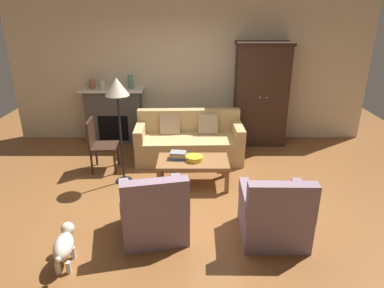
% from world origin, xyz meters
% --- Properties ---
extents(ground_plane, '(9.60, 9.60, 0.00)m').
position_xyz_m(ground_plane, '(0.00, 0.00, 0.00)').
color(ground_plane, brown).
extents(back_wall, '(7.20, 0.10, 2.80)m').
position_xyz_m(back_wall, '(0.00, 2.55, 1.40)').
color(back_wall, beige).
rests_on(back_wall, ground).
extents(fireplace, '(1.26, 0.48, 1.12)m').
position_xyz_m(fireplace, '(-1.55, 2.30, 0.57)').
color(fireplace, '#4C4947').
rests_on(fireplace, ground).
extents(armoire, '(1.06, 0.57, 2.02)m').
position_xyz_m(armoire, '(1.40, 2.22, 1.01)').
color(armoire, '#382319').
rests_on(armoire, ground).
extents(couch, '(1.94, 0.91, 0.86)m').
position_xyz_m(couch, '(-0.01, 1.42, 0.32)').
color(couch, tan).
rests_on(couch, ground).
extents(coffee_table, '(1.10, 0.60, 0.42)m').
position_xyz_m(coffee_table, '(0.06, 0.38, 0.37)').
color(coffee_table, olive).
rests_on(coffee_table, ground).
extents(fruit_bowl, '(0.26, 0.26, 0.07)m').
position_xyz_m(fruit_bowl, '(0.08, 0.37, 0.46)').
color(fruit_bowl, gold).
rests_on(fruit_bowl, coffee_table).
extents(book_stack, '(0.26, 0.20, 0.11)m').
position_xyz_m(book_stack, '(-0.18, 0.45, 0.48)').
color(book_stack, '#38569E').
rests_on(book_stack, coffee_table).
extents(mantel_vase_terracotta, '(0.12, 0.12, 0.18)m').
position_xyz_m(mantel_vase_terracotta, '(-1.93, 2.28, 1.21)').
color(mantel_vase_terracotta, '#A86042').
rests_on(mantel_vase_terracotta, fireplace).
extents(mantel_vase_cream, '(0.10, 0.10, 0.16)m').
position_xyz_m(mantel_vase_cream, '(-1.73, 2.28, 1.20)').
color(mantel_vase_cream, beige).
rests_on(mantel_vase_cream, fireplace).
extents(mantel_vase_jade, '(0.10, 0.10, 0.27)m').
position_xyz_m(mantel_vase_jade, '(-1.17, 2.28, 1.25)').
color(mantel_vase_jade, slate).
rests_on(mantel_vase_jade, fireplace).
extents(armchair_near_left, '(0.91, 0.91, 0.88)m').
position_xyz_m(armchair_near_left, '(-0.42, -0.93, 0.32)').
color(armchair_near_left, gray).
rests_on(armchair_near_left, ground).
extents(armchair_near_right, '(0.79, 0.78, 0.88)m').
position_xyz_m(armchair_near_right, '(1.02, -0.99, 0.32)').
color(armchair_near_right, gray).
rests_on(armchair_near_right, ground).
extents(side_chair_wooden, '(0.46, 0.46, 0.90)m').
position_xyz_m(side_chair_wooden, '(-1.54, 0.93, 0.51)').
color(side_chair_wooden, '#382319').
rests_on(side_chair_wooden, ground).
extents(floor_lamp, '(0.36, 0.36, 1.68)m').
position_xyz_m(floor_lamp, '(-1.06, 0.49, 1.45)').
color(floor_lamp, black).
rests_on(floor_lamp, ground).
extents(dog, '(0.24, 0.57, 0.39)m').
position_xyz_m(dog, '(-1.34, -1.45, 0.25)').
color(dog, beige).
rests_on(dog, ground).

